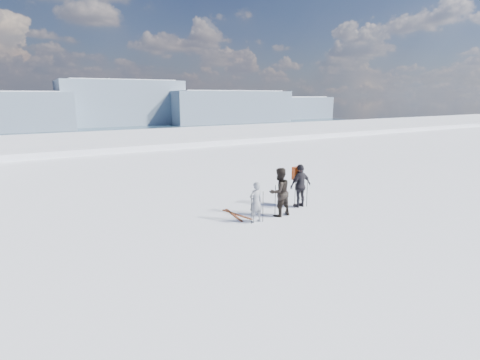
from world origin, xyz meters
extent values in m
plane|color=white|center=(0.00, 60.00, -17.50)|extent=(220.00, 208.01, 71.62)
cube|color=white|center=(0.00, 30.00, -6.50)|extent=(180.00, 16.00, 14.00)
plane|color=#223C4E|center=(0.00, 290.00, -30.00)|extent=(820.00, 820.00, 0.00)
cube|color=slate|center=(100.00, 470.00, -4.00)|extent=(140.00, 80.00, 52.00)
cube|color=white|center=(100.00, 470.00, 19.00)|extent=(119.00, 70.00, 8.00)
cube|color=slate|center=(230.00, 440.00, -10.00)|extent=(160.00, 80.00, 40.00)
cube|color=white|center=(230.00, 440.00, 7.00)|extent=(136.00, 70.00, 8.00)
cube|color=slate|center=(350.00, 470.00, -14.00)|extent=(130.00, 80.00, 32.00)
cube|color=white|center=(350.00, 470.00, -1.00)|extent=(110.50, 70.00, 8.00)
imported|color=gray|center=(-1.66, 1.98, 0.77)|extent=(0.59, 0.42, 1.54)
imported|color=black|center=(-0.46, 2.15, 0.96)|extent=(0.99, 0.80, 1.92)
imported|color=black|center=(1.04, 2.70, 0.92)|extent=(1.11, 0.52, 1.85)
cube|color=#C14112|center=(1.02, 2.95, 2.12)|extent=(0.41, 0.25, 0.55)
cylinder|color=black|center=(-1.93, 1.86, 0.56)|extent=(0.02, 0.02, 1.13)
cylinder|color=black|center=(-1.41, 1.87, 0.59)|extent=(0.02, 0.02, 1.18)
cylinder|color=black|center=(-0.68, 2.11, 0.64)|extent=(0.02, 0.02, 1.28)
cylinder|color=black|center=(-0.18, 2.07, 0.66)|extent=(0.02, 0.02, 1.32)
cylinder|color=black|center=(0.73, 2.66, 0.64)|extent=(0.02, 0.02, 1.28)
cylinder|color=black|center=(1.31, 2.57, 0.60)|extent=(0.02, 0.02, 1.20)
cube|color=black|center=(-1.99, 3.08, 0.01)|extent=(0.31, 1.70, 0.03)
cube|color=black|center=(-1.85, 3.08, 0.01)|extent=(0.48, 1.68, 0.03)
camera|label=1|loc=(-8.90, -9.29, 4.65)|focal=28.00mm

